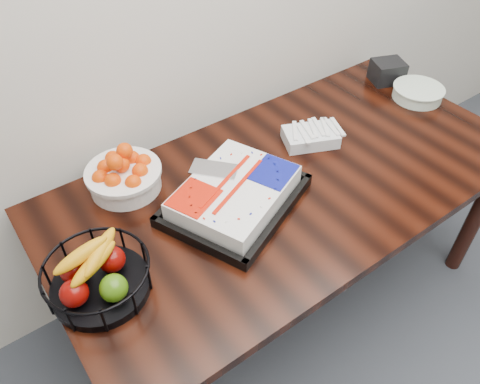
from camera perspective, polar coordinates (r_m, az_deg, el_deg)
table at (r=1.78m, az=6.15°, el=-0.23°), size 1.80×0.90×0.75m
cake_tray at (r=1.58m, az=-0.65°, el=-0.35°), size 0.57×0.51×0.10m
tangerine_bowl at (r=1.67m, az=-14.05°, el=2.39°), size 0.27×0.27×0.17m
fruit_basket at (r=1.39m, az=-16.99°, el=-9.67°), size 0.30×0.30×0.16m
plate_stack at (r=2.26m, az=20.85°, el=11.24°), size 0.22×0.22×0.05m
fork_bag at (r=1.87m, az=8.58°, el=6.74°), size 0.24×0.21×0.06m
napkin_box at (r=2.34m, az=17.52°, el=13.84°), size 0.17×0.16×0.10m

